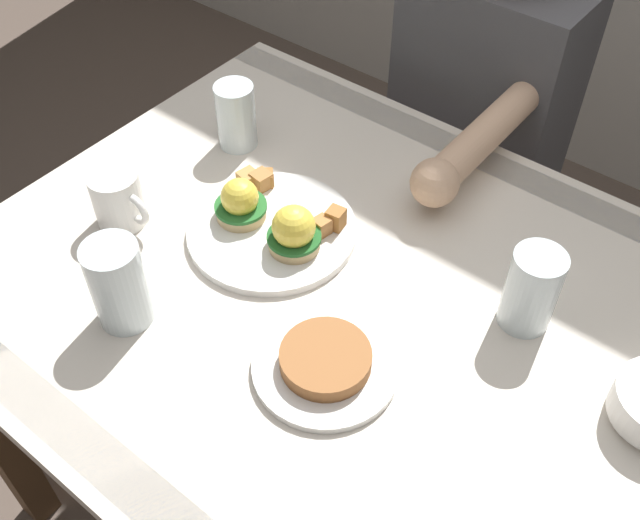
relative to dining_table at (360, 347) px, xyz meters
The scene contains 9 objects.
ground_plane 0.63m from the dining_table, ahead, with size 6.00×6.00×0.00m, color brown.
dining_table is the anchor object (origin of this frame).
eggs_benedict_plate 0.24m from the dining_table, behind, with size 0.27×0.27×0.09m.
coffee_mug 0.45m from the dining_table, 166.25° to the right, with size 0.11×0.08×0.09m.
water_glass_near 0.28m from the dining_table, 30.87° to the left, with size 0.07×0.07×0.13m.
water_glass_far 0.38m from the dining_table, 137.80° to the right, with size 0.08×0.08×0.14m.
water_glass_extra 0.46m from the dining_table, 157.39° to the left, with size 0.07×0.07×0.12m.
side_plate 0.18m from the dining_table, 77.23° to the right, with size 0.20×0.20×0.04m.
diner_person 0.62m from the dining_table, 103.60° to the left, with size 0.34×0.54×1.14m.
Camera 1 is at (0.38, -0.58, 1.57)m, focal length 41.20 mm.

